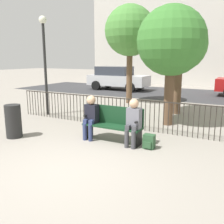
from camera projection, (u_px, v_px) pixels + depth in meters
The scene contains 14 objects.
ground_plane at pixel (66, 170), 4.92m from camera, with size 80.00×80.00×0.00m, color gray.
park_bench at pixel (113, 123), 6.55m from camera, with size 1.60×0.45×0.92m.
seated_person_0 at pixel (91, 114), 6.68m from camera, with size 0.34×0.39×1.19m.
seated_person_1 at pixel (133, 120), 6.11m from camera, with size 0.34×0.39×1.19m.
backpack at pixel (149, 142), 6.05m from camera, with size 0.27×0.24×0.35m.
fence_railing at pixel (133, 111), 7.65m from camera, with size 9.01×0.03×0.95m.
tree_0 at pixel (179, 45), 9.45m from camera, with size 2.11×2.11×3.75m.
tree_1 at pixel (171, 42), 7.74m from camera, with size 2.17×2.17×3.77m.
tree_2 at pixel (130, 31), 11.69m from camera, with size 2.37×2.37×4.62m.
lamp_post at pixel (44, 51), 9.28m from camera, with size 0.28×0.28×3.67m.
street_surface at pixel (190, 94), 15.25m from camera, with size 24.00×6.00×0.01m.
parked_car_1 at pixel (117, 78), 17.42m from camera, with size 4.20×1.94×1.62m.
building_facade at pixel (215, 1), 20.71m from camera, with size 20.00×6.00×13.62m.
trash_bin at pixel (13, 121), 6.86m from camera, with size 0.43×0.43×0.92m.
Camera 1 is at (2.98, -3.59, 2.14)m, focal length 40.00 mm.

